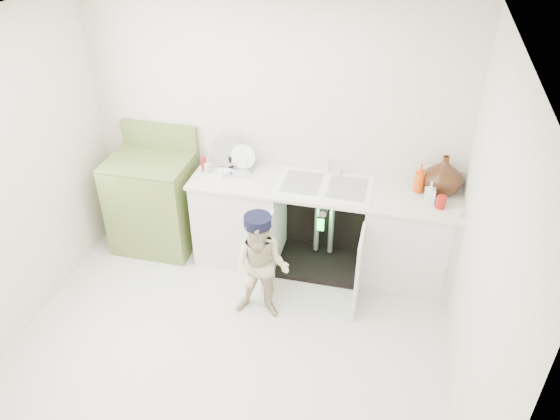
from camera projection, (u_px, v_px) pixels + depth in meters
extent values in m
plane|color=beige|center=(230.00, 344.00, 4.50)|extent=(3.50, 3.50, 0.00)
cube|color=#EEE3CC|center=(273.00, 130.00, 5.02)|extent=(3.50, 2.50, 0.02)
cube|color=#EEE3CC|center=(119.00, 394.00, 2.59)|extent=(3.50, 2.50, 0.02)
cube|color=#EEE3CC|center=(2.00, 189.00, 4.15)|extent=(2.50, 3.00, 0.02)
cube|color=#EEE3CC|center=(482.00, 257.00, 3.47)|extent=(2.50, 3.00, 0.02)
plane|color=white|center=(207.00, 40.00, 3.11)|extent=(3.50, 3.50, 0.00)
cube|color=silver|center=(241.00, 217.00, 5.28)|extent=(0.80, 0.60, 0.86)
cube|color=silver|center=(409.00, 241.00, 4.97)|extent=(0.80, 0.60, 0.86)
cube|color=black|center=(327.00, 213.00, 5.34)|extent=(0.80, 0.06, 0.86)
cube|color=black|center=(321.00, 262.00, 5.35)|extent=(0.80, 0.60, 0.06)
cylinder|color=gray|center=(317.00, 220.00, 5.21)|extent=(0.05, 0.05, 0.70)
cylinder|color=gray|center=(332.00, 222.00, 5.18)|extent=(0.05, 0.05, 0.70)
cylinder|color=gray|center=(324.00, 209.00, 5.06)|extent=(0.07, 0.18, 0.07)
cube|color=silver|center=(268.00, 257.00, 4.81)|extent=(0.03, 0.40, 0.76)
cube|color=silver|center=(358.00, 271.00, 4.66)|extent=(0.02, 0.40, 0.76)
cube|color=silver|center=(325.00, 187.00, 4.87)|extent=(2.44, 0.64, 0.03)
cube|color=silver|center=(330.00, 163.00, 5.06)|extent=(2.44, 0.02, 0.15)
cube|color=white|center=(325.00, 186.00, 4.87)|extent=(0.85, 0.55, 0.02)
cube|color=gray|center=(302.00, 183.00, 4.90)|extent=(0.34, 0.40, 0.01)
cube|color=gray|center=(348.00, 188.00, 4.82)|extent=(0.34, 0.40, 0.01)
cylinder|color=silver|center=(329.00, 165.00, 4.99)|extent=(0.03, 0.03, 0.17)
cylinder|color=silver|center=(329.00, 161.00, 4.90)|extent=(0.02, 0.14, 0.02)
cylinder|color=silver|center=(341.00, 172.00, 5.00)|extent=(0.04, 0.04, 0.06)
cylinder|color=silver|center=(449.00, 256.00, 4.59)|extent=(0.01, 0.01, 0.70)
cube|color=silver|center=(457.00, 213.00, 4.45)|extent=(0.04, 0.02, 0.06)
cube|color=silver|center=(231.00, 167.00, 5.14)|extent=(0.48, 0.32, 0.02)
cylinder|color=silver|center=(226.00, 157.00, 5.11)|extent=(0.30, 0.11, 0.29)
cylinder|color=white|center=(243.00, 161.00, 5.07)|extent=(0.23, 0.06, 0.23)
cylinder|color=silver|center=(207.00, 162.00, 5.05)|extent=(0.01, 0.01, 0.14)
cylinder|color=silver|center=(217.00, 163.00, 5.03)|extent=(0.01, 0.01, 0.14)
cylinder|color=silver|center=(227.00, 164.00, 5.01)|extent=(0.01, 0.01, 0.14)
cylinder|color=silver|center=(237.00, 166.00, 4.99)|extent=(0.01, 0.01, 0.14)
cylinder|color=silver|center=(247.00, 167.00, 4.97)|extent=(0.01, 0.01, 0.14)
imported|color=#462914|center=(443.00, 174.00, 4.69)|extent=(0.34, 0.34, 0.35)
imported|color=#DA450B|center=(420.00, 178.00, 4.71)|extent=(0.10, 0.10, 0.27)
imported|color=silver|center=(430.00, 193.00, 4.59)|extent=(0.09, 0.09, 0.19)
cylinder|color=#A1160D|center=(441.00, 202.00, 4.54)|extent=(0.08, 0.08, 0.11)
cylinder|color=red|center=(204.00, 162.00, 5.13)|extent=(0.05, 0.05, 0.10)
cylinder|color=beige|center=(208.00, 168.00, 5.06)|extent=(0.06, 0.06, 0.08)
cylinder|color=black|center=(231.00, 162.00, 5.11)|extent=(0.04, 0.04, 0.12)
cube|color=silver|center=(221.00, 175.00, 4.94)|extent=(0.05, 0.05, 0.09)
cube|color=#5A7232|center=(155.00, 204.00, 5.41)|extent=(0.78, 0.65, 0.94)
cube|color=#5A7232|center=(148.00, 160.00, 5.14)|extent=(0.78, 0.65, 0.02)
cube|color=#5A7232|center=(159.00, 135.00, 5.30)|extent=(0.78, 0.06, 0.25)
cylinder|color=black|center=(121.00, 167.00, 5.05)|extent=(0.17, 0.17, 0.02)
cylinder|color=silver|center=(121.00, 166.00, 5.05)|extent=(0.20, 0.20, 0.01)
cylinder|color=black|center=(137.00, 151.00, 5.31)|extent=(0.17, 0.17, 0.02)
cylinder|color=silver|center=(137.00, 150.00, 5.30)|extent=(0.20, 0.20, 0.01)
cylinder|color=black|center=(161.00, 172.00, 4.98)|extent=(0.17, 0.17, 0.02)
cylinder|color=silver|center=(160.00, 170.00, 4.97)|extent=(0.20, 0.20, 0.01)
cylinder|color=black|center=(174.00, 155.00, 5.24)|extent=(0.17, 0.17, 0.02)
cylinder|color=silver|center=(174.00, 154.00, 5.23)|extent=(0.20, 0.20, 0.01)
imported|color=beige|center=(261.00, 269.00, 4.53)|extent=(0.49, 0.39, 0.99)
cylinder|color=black|center=(260.00, 223.00, 4.27)|extent=(0.22, 0.22, 0.09)
cube|color=black|center=(263.00, 220.00, 4.37)|extent=(0.17, 0.09, 0.01)
cube|color=black|center=(321.00, 224.00, 4.68)|extent=(0.07, 0.01, 0.14)
cube|color=#26F23F|center=(320.00, 225.00, 4.68)|extent=(0.06, 0.00, 0.12)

